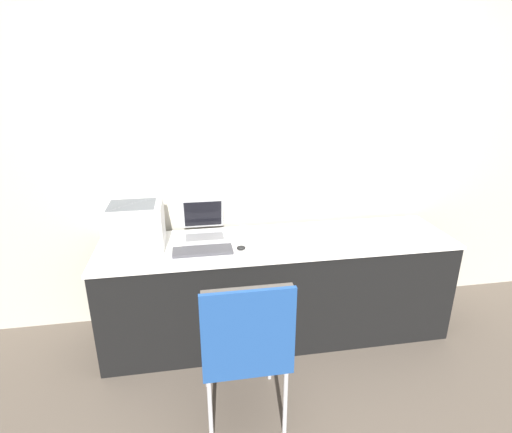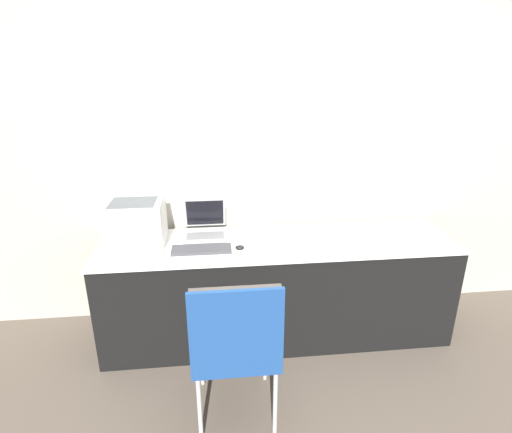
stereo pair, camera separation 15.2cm
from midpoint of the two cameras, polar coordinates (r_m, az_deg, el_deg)
name	(u,v)px [view 2 (the right image)]	position (r m, az deg, el deg)	size (l,w,h in m)	color
ground_plane	(283,358)	(2.95, 5.44, -19.56)	(14.00, 14.00, 0.00)	brown
wall_back	(271,153)	(3.02, 3.61, 9.06)	(8.00, 0.05, 2.60)	#B7B2A3
table	(277,288)	(2.98, 4.51, -10.21)	(2.48, 0.63, 0.75)	black
printer	(136,221)	(2.79, -15.30, -0.64)	(0.37, 0.34, 0.31)	silver
laptop_left	(205,228)	(2.90, -5.78, -1.59)	(0.30, 0.32, 0.24)	#B7B7BC
external_keyboard	(202,249)	(2.67, -6.16, -4.71)	(0.39, 0.14, 0.02)	#3D3D42
coffee_cup	(244,234)	(2.78, -0.15, -2.54)	(0.09, 0.09, 0.10)	white
mouse	(240,247)	(2.67, -0.70, -4.46)	(0.06, 0.05, 0.03)	black
chair	(236,338)	(2.15, -0.82, -17.04)	(0.46, 0.48, 0.93)	#4C4742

